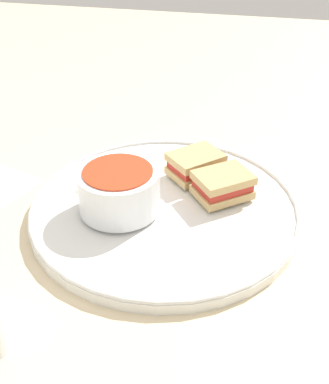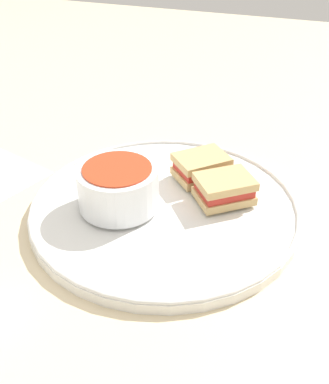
{
  "view_description": "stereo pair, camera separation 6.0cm",
  "coord_description": "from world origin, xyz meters",
  "px_view_note": "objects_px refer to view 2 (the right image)",
  "views": [
    {
      "loc": [
        0.49,
        0.12,
        0.37
      ],
      "look_at": [
        0.0,
        0.0,
        0.03
      ],
      "focal_mm": 42.0,
      "sensor_mm": 36.0,
      "label": 1
    },
    {
      "loc": [
        0.47,
        0.18,
        0.37
      ],
      "look_at": [
        0.0,
        0.0,
        0.03
      ],
      "focal_mm": 42.0,
      "sensor_mm": 36.0,
      "label": 2
    }
  ],
  "objects_px": {
    "soup_bowl": "(118,187)",
    "sandwich_half_far": "(201,166)",
    "sandwich_half_near": "(224,189)",
    "spoon": "(100,176)"
  },
  "relations": [
    {
      "from": "soup_bowl",
      "to": "sandwich_half_far",
      "type": "relative_size",
      "value": 1.17
    },
    {
      "from": "soup_bowl",
      "to": "sandwich_half_near",
      "type": "bearing_deg",
      "value": 115.86
    },
    {
      "from": "spoon",
      "to": "sandwich_half_near",
      "type": "distance_m",
      "value": 0.18
    },
    {
      "from": "spoon",
      "to": "sandwich_half_near",
      "type": "height_order",
      "value": "sandwich_half_near"
    },
    {
      "from": "sandwich_half_far",
      "to": "soup_bowl",
      "type": "bearing_deg",
      "value": -37.34
    },
    {
      "from": "soup_bowl",
      "to": "sandwich_half_near",
      "type": "xyz_separation_m",
      "value": [
        -0.06,
        0.13,
        -0.01
      ]
    },
    {
      "from": "soup_bowl",
      "to": "sandwich_half_near",
      "type": "relative_size",
      "value": 1.16
    },
    {
      "from": "soup_bowl",
      "to": "sandwich_half_far",
      "type": "height_order",
      "value": "soup_bowl"
    },
    {
      "from": "sandwich_half_near",
      "to": "spoon",
      "type": "bearing_deg",
      "value": -86.22
    },
    {
      "from": "soup_bowl",
      "to": "spoon",
      "type": "xyz_separation_m",
      "value": [
        -0.05,
        -0.06,
        -0.03
      ]
    }
  ]
}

